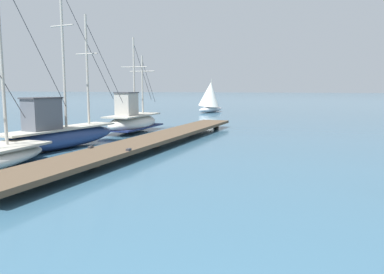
{
  "coord_description": "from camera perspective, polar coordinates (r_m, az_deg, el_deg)",
  "views": [
    {
      "loc": [
        0.53,
        -1.32,
        2.67
      ],
      "look_at": [
        -2.67,
        7.7,
        1.4
      ],
      "focal_mm": 35.0,
      "sensor_mm": 36.0,
      "label": 1
    }
  ],
  "objects": [
    {
      "name": "distant_sailboat",
      "position": [
        40.71,
        2.76,
        6.1
      ],
      "size": [
        2.97,
        4.64,
        3.61
      ],
      "color": "silver",
      "rests_on": "ground"
    },
    {
      "name": "floating_dock",
      "position": [
        17.09,
        -5.59,
        -0.24
      ],
      "size": [
        2.18,
        19.16,
        0.53
      ],
      "color": "brown",
      "rests_on": "ground"
    },
    {
      "name": "fishing_boat_2",
      "position": [
        22.79,
        -9.08,
        2.51
      ],
      "size": [
        1.99,
        5.74,
        5.61
      ],
      "color": "silver",
      "rests_on": "ground"
    },
    {
      "name": "fishing_boat_1",
      "position": [
        17.29,
        -19.64,
        0.57
      ],
      "size": [
        2.2,
        7.81,
        7.3
      ],
      "color": "navy",
      "rests_on": "ground"
    }
  ]
}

